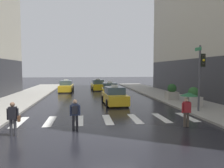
# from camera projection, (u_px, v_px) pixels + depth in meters

# --- Properties ---
(ground_plane) EXTENTS (160.00, 160.00, 0.00)m
(ground_plane) POSITION_uv_depth(u_px,v_px,m) (114.00, 133.00, 10.72)
(ground_plane) COLOR black
(crosswalk_markings) EXTENTS (11.30, 2.80, 0.01)m
(crosswalk_markings) POSITION_uv_depth(u_px,v_px,m) (108.00, 119.00, 13.68)
(crosswalk_markings) COLOR silver
(crosswalk_markings) RESTS_ON ground
(traffic_light_pole) EXTENTS (0.44, 0.84, 4.80)m
(traffic_light_pole) POSITION_uv_depth(u_px,v_px,m) (201.00, 69.00, 15.52)
(traffic_light_pole) COLOR #47474C
(traffic_light_pole) RESTS_ON curb_right
(taxi_lead) EXTENTS (2.11, 4.62, 1.80)m
(taxi_lead) POSITION_uv_depth(u_px,v_px,m) (114.00, 96.00, 19.67)
(taxi_lead) COLOR gold
(taxi_lead) RESTS_ON ground
(taxi_second) EXTENTS (2.06, 4.60, 1.80)m
(taxi_second) POSITION_uv_depth(u_px,v_px,m) (110.00, 90.00, 25.54)
(taxi_second) COLOR gold
(taxi_second) RESTS_ON ground
(taxi_third) EXTENTS (2.00, 4.57, 1.80)m
(taxi_third) POSITION_uv_depth(u_px,v_px,m) (66.00, 87.00, 30.69)
(taxi_third) COLOR gold
(taxi_third) RESTS_ON ground
(taxi_fourth) EXTENTS (2.12, 4.63, 1.80)m
(taxi_fourth) POSITION_uv_depth(u_px,v_px,m) (98.00, 85.00, 33.28)
(taxi_fourth) COLOR yellow
(taxi_fourth) RESTS_ON ground
(pedestrian_with_umbrella) EXTENTS (0.96, 0.96, 1.94)m
(pedestrian_with_umbrella) POSITION_uv_depth(u_px,v_px,m) (188.00, 100.00, 11.84)
(pedestrian_with_umbrella) COLOR #473D33
(pedestrian_with_umbrella) RESTS_ON ground
(pedestrian_with_backpack) EXTENTS (0.55, 0.43, 1.65)m
(pedestrian_with_backpack) POSITION_uv_depth(u_px,v_px,m) (75.00, 112.00, 11.09)
(pedestrian_with_backpack) COLOR black
(pedestrian_with_backpack) RESTS_ON ground
(pedestrian_with_handbag) EXTENTS (0.60, 0.24, 1.65)m
(pedestrian_with_handbag) POSITION_uv_depth(u_px,v_px,m) (13.00, 117.00, 10.22)
(pedestrian_with_handbag) COLOR #333338
(pedestrian_with_handbag) RESTS_ON ground
(planter_near_corner) EXTENTS (1.10, 1.10, 1.60)m
(planter_near_corner) POSITION_uv_depth(u_px,v_px,m) (193.00, 97.00, 17.79)
(planter_near_corner) COLOR #A8A399
(planter_near_corner) RESTS_ON curb_right
(planter_mid_block) EXTENTS (1.10, 1.10, 1.60)m
(planter_mid_block) POSITION_uv_depth(u_px,v_px,m) (172.00, 92.00, 21.72)
(planter_mid_block) COLOR #A8A399
(planter_mid_block) RESTS_ON curb_right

